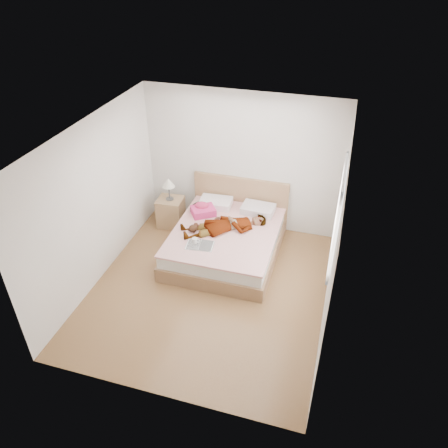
# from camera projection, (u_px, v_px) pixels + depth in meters

# --- Properties ---
(ground) EXTENTS (4.00, 4.00, 0.00)m
(ground) POSITION_uv_depth(u_px,v_px,m) (209.00, 289.00, 6.96)
(ground) COLOR #4E2C18
(ground) RESTS_ON ground
(woman) EXTENTS (1.58, 1.28, 0.21)m
(woman) POSITION_uv_depth(u_px,v_px,m) (225.00, 223.00, 7.43)
(woman) COLOR silver
(woman) RESTS_ON bed
(hair) EXTENTS (0.45, 0.54, 0.08)m
(hair) POSITION_uv_depth(u_px,v_px,m) (202.00, 208.00, 7.95)
(hair) COLOR black
(hair) RESTS_ON bed
(phone) EXTENTS (0.09, 0.10, 0.05)m
(phone) POSITION_uv_depth(u_px,v_px,m) (205.00, 203.00, 7.82)
(phone) COLOR silver
(phone) RESTS_ON bed
(room_shell) EXTENTS (4.00, 4.00, 4.00)m
(room_shell) POSITION_uv_depth(u_px,v_px,m) (337.00, 217.00, 5.95)
(room_shell) COLOR white
(room_shell) RESTS_ON ground
(bed) EXTENTS (1.80, 2.08, 1.00)m
(bed) POSITION_uv_depth(u_px,v_px,m) (227.00, 238.00, 7.63)
(bed) COLOR brown
(bed) RESTS_ON ground
(towel) EXTENTS (0.52, 0.50, 0.21)m
(towel) POSITION_uv_depth(u_px,v_px,m) (203.00, 210.00, 7.82)
(towel) COLOR #F2418C
(towel) RESTS_ON bed
(magazine) EXTENTS (0.48, 0.34, 0.03)m
(magazine) POSITION_uv_depth(u_px,v_px,m) (200.00, 245.00, 7.06)
(magazine) COLOR white
(magazine) RESTS_ON bed
(coffee_mug) EXTENTS (0.14, 0.10, 0.10)m
(coffee_mug) POSITION_uv_depth(u_px,v_px,m) (195.00, 241.00, 7.09)
(coffee_mug) COLOR white
(coffee_mug) RESTS_ON bed
(plush_toy) EXTENTS (0.18, 0.24, 0.12)m
(plush_toy) POSITION_uv_depth(u_px,v_px,m) (194.00, 228.00, 7.38)
(plush_toy) COLOR black
(plush_toy) RESTS_ON bed
(nightstand) EXTENTS (0.49, 0.44, 1.01)m
(nightstand) POSITION_uv_depth(u_px,v_px,m) (171.00, 210.00, 8.30)
(nightstand) COLOR brown
(nightstand) RESTS_ON ground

